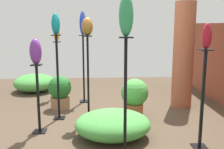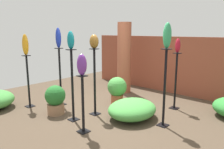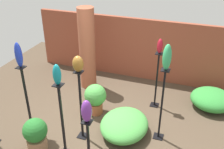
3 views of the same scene
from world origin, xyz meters
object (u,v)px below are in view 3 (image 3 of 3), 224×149
Objects in this scene: art_vase_teal at (57,75)px; potted_plant_mid_left at (36,134)px; pedestal_cobalt at (27,102)px; art_vase_ruby at (160,46)px; art_vase_cobalt at (19,55)px; pedestal_violet at (89,149)px; art_vase_bronze at (78,64)px; pedestal_ruby at (156,83)px; art_vase_violet at (87,111)px; art_vase_jade at (167,57)px; pedestal_teal at (63,124)px; brick_pillar at (87,49)px; pedestal_jade at (161,108)px; potted_plant_back_center at (95,97)px; pedestal_bronze at (81,108)px.

potted_plant_mid_left is at bearing -174.29° from art_vase_teal.
pedestal_cobalt is 4.01× the size of art_vase_teal.
art_vase_cobalt is at bearing -143.28° from art_vase_ruby.
art_vase_bronze is (-0.50, 0.77, 1.17)m from pedestal_violet.
pedestal_ruby is 3.52× the size of art_vase_violet.
pedestal_cobalt is 2.97× the size of art_vase_cobalt.
art_vase_jade is 1.45× the size of art_vase_ruby.
pedestal_violet is at bearing -20.66° from pedestal_teal.
brick_pillar is at bearing 78.60° from art_vase_cobalt.
pedestal_teal is (1.04, -0.41, 0.02)m from pedestal_cobalt.
art_vase_ruby is (2.32, 1.73, 0.87)m from pedestal_cobalt.
art_vase_jade is (2.21, -1.43, 0.73)m from brick_pillar.
art_vase_cobalt is 1.15m from art_vase_bronze.
art_vase_cobalt is at bearing 134.53° from potted_plant_mid_left.
art_vase_bronze reaches higher than pedestal_violet.
brick_pillar is 1.56× the size of pedestal_ruby.
brick_pillar is 1.99m from pedestal_ruby.
pedestal_violet is at bearing -21.14° from art_vase_cobalt.
art_vase_ruby is at bearing 59.12° from art_vase_teal.
art_vase_bronze is (0.73, -1.93, 0.59)m from brick_pillar.
pedestal_jade reaches higher than art_vase_violet.
art_vase_teal reaches higher than potted_plant_back_center.
pedestal_bronze reaches higher than pedestal_ruby.
potted_plant_back_center is (0.04, 1.39, -1.29)m from art_vase_teal.
pedestal_cobalt is 1.05m from art_vase_cobalt.
brick_pillar is 2.64m from potted_plant_mid_left.
brick_pillar is 1.96× the size of pedestal_violet.
pedestal_bronze is 4.11× the size of art_vase_teal.
art_vase_ruby is (-0.30, 1.09, -0.26)m from art_vase_jade.
pedestal_bronze is 2.24× the size of potted_plant_mid_left.
art_vase_ruby is (0.68, 2.37, 0.26)m from art_vase_violet.
pedestal_ruby is at bearing 53.54° from pedestal_bronze.
pedestal_jade reaches higher than pedestal_violet.
art_vase_bronze is (-1.18, -1.59, 1.03)m from pedestal_ruby.
art_vase_ruby reaches higher than pedestal_jade.
art_vase_cobalt is (0.00, -0.00, 1.05)m from pedestal_cobalt.
potted_plant_mid_left is (-1.86, -2.20, -1.20)m from art_vase_ruby.
pedestal_cobalt is at bearing -166.30° from pedestal_jade.
art_vase_violet is 1.16× the size of art_vase_ruby.
pedestal_jade is at bearing 52.45° from pedestal_violet.
potted_plant_back_center is at bearing -58.52° from brick_pillar.
art_vase_jade is at bearing 13.70° from art_vase_cobalt.
art_vase_violet is at bearing -127.55° from art_vase_jade.
pedestal_teal reaches higher than pedestal_bronze.
pedestal_violet is 2.21× the size of art_vase_cobalt.
pedestal_ruby is at bearing 105.51° from art_vase_jade.
pedestal_bronze is 3.10× the size of art_vase_jade.
pedestal_cobalt is (-0.42, -2.07, -0.40)m from brick_pillar.
art_vase_cobalt is 1.62× the size of art_vase_bronze.
art_vase_jade is 1.16m from art_vase_ruby.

